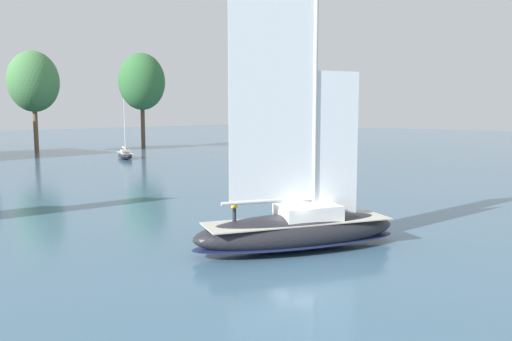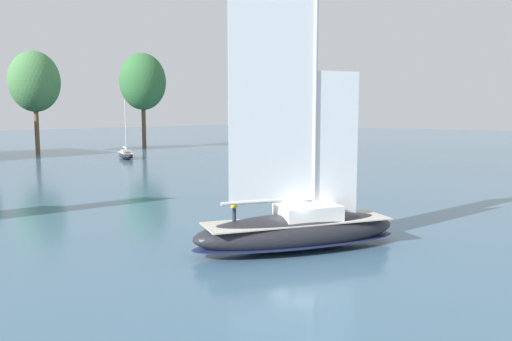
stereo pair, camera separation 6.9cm
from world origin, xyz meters
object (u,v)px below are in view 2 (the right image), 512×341
Objects in this scene: tree_shore_center at (34,82)px; sailboat_moored_mid_channel at (126,155)px; tree_shore_left at (143,82)px; channel_buoy at (290,194)px; sailboat_main at (298,227)px.

sailboat_moored_mid_channel is (3.99, -21.88, -12.26)m from tree_shore_center.
tree_shore_center is at bearing 100.33° from sailboat_moored_mid_channel.
channel_buoy is at bearing -117.17° from tree_shore_left.
tree_shore_left is 8.79× the size of channel_buoy.
tree_shore_center reaches higher than sailboat_main.
sailboat_main is at bearing -120.76° from tree_shore_left.
sailboat_main is 1.69× the size of sailboat_moored_mid_channel.
tree_shore_left reaches higher than tree_shore_center.
sailboat_main is at bearing -140.77° from channel_buoy.
sailboat_main reaches higher than sailboat_moored_mid_channel.
sailboat_moored_mid_channel is at bearing -133.43° from tree_shore_left.
tree_shore_center reaches higher than channel_buoy.
sailboat_main is at bearing -105.92° from tree_shore_center.
tree_shore_center is (-20.49, 4.45, -0.74)m from tree_shore_left.
tree_shore_center is at bearing 80.29° from channel_buoy.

